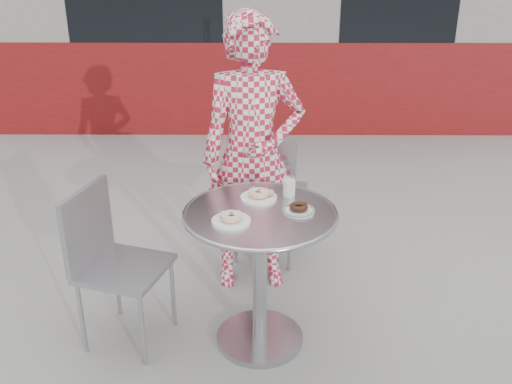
{
  "coord_description": "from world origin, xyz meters",
  "views": [
    {
      "loc": [
        -0.02,
        -2.45,
        1.97
      ],
      "look_at": [
        -0.04,
        0.12,
        0.84
      ],
      "focal_mm": 40.0,
      "sensor_mm": 36.0,
      "label": 1
    }
  ],
  "objects_px": {
    "seated_person": "(253,157)",
    "plate_checker": "(299,209)",
    "chair_left": "(126,296)",
    "milk_cup": "(289,187)",
    "plate_far": "(259,195)",
    "bistro_table": "(260,245)",
    "chair_far": "(269,218)",
    "plate_near": "(231,219)"
  },
  "relations": [
    {
      "from": "bistro_table",
      "to": "plate_far",
      "type": "relative_size",
      "value": 4.16
    },
    {
      "from": "plate_near",
      "to": "plate_checker",
      "type": "height_order",
      "value": "plate_near"
    },
    {
      "from": "chair_far",
      "to": "plate_near",
      "type": "xyz_separation_m",
      "value": [
        -0.2,
        -1.04,
        0.51
      ]
    },
    {
      "from": "milk_cup",
      "to": "chair_left",
      "type": "bearing_deg",
      "value": -169.31
    },
    {
      "from": "plate_far",
      "to": "plate_checker",
      "type": "relative_size",
      "value": 1.17
    },
    {
      "from": "plate_far",
      "to": "plate_near",
      "type": "height_order",
      "value": "plate_far"
    },
    {
      "from": "plate_checker",
      "to": "bistro_table",
      "type": "bearing_deg",
      "value": 179.48
    },
    {
      "from": "bistro_table",
      "to": "seated_person",
      "type": "height_order",
      "value": "seated_person"
    },
    {
      "from": "plate_far",
      "to": "plate_checker",
      "type": "height_order",
      "value": "plate_far"
    },
    {
      "from": "seated_person",
      "to": "milk_cup",
      "type": "distance_m",
      "value": 0.47
    },
    {
      "from": "plate_far",
      "to": "milk_cup",
      "type": "bearing_deg",
      "value": 11.87
    },
    {
      "from": "plate_near",
      "to": "plate_checker",
      "type": "xyz_separation_m",
      "value": [
        0.32,
        0.11,
        -0.01
      ]
    },
    {
      "from": "seated_person",
      "to": "plate_checker",
      "type": "distance_m",
      "value": 0.66
    },
    {
      "from": "chair_left",
      "to": "plate_near",
      "type": "xyz_separation_m",
      "value": [
        0.57,
        -0.14,
        0.53
      ]
    },
    {
      "from": "bistro_table",
      "to": "chair_far",
      "type": "height_order",
      "value": "chair_far"
    },
    {
      "from": "seated_person",
      "to": "milk_cup",
      "type": "height_order",
      "value": "seated_person"
    },
    {
      "from": "chair_left",
      "to": "seated_person",
      "type": "height_order",
      "value": "seated_person"
    },
    {
      "from": "bistro_table",
      "to": "chair_left",
      "type": "distance_m",
      "value": 0.77
    },
    {
      "from": "chair_left",
      "to": "plate_far",
      "type": "relative_size",
      "value": 4.59
    },
    {
      "from": "seated_person",
      "to": "plate_checker",
      "type": "relative_size",
      "value": 10.35
    },
    {
      "from": "plate_checker",
      "to": "plate_near",
      "type": "bearing_deg",
      "value": -160.58
    },
    {
      "from": "plate_checker",
      "to": "plate_far",
      "type": "bearing_deg",
      "value": 140.92
    },
    {
      "from": "chair_far",
      "to": "seated_person",
      "type": "relative_size",
      "value": 0.54
    },
    {
      "from": "bistro_table",
      "to": "plate_near",
      "type": "height_order",
      "value": "plate_near"
    },
    {
      "from": "plate_far",
      "to": "plate_near",
      "type": "xyz_separation_m",
      "value": [
        -0.13,
        -0.27,
        -0.0
      ]
    },
    {
      "from": "bistro_table",
      "to": "plate_checker",
      "type": "xyz_separation_m",
      "value": [
        0.19,
        -0.0,
        0.2
      ]
    },
    {
      "from": "chair_far",
      "to": "milk_cup",
      "type": "relative_size",
      "value": 8.38
    },
    {
      "from": "seated_person",
      "to": "plate_checker",
      "type": "xyz_separation_m",
      "value": [
        0.23,
        -0.62,
        -0.04
      ]
    },
    {
      "from": "chair_left",
      "to": "plate_checker",
      "type": "distance_m",
      "value": 1.03
    },
    {
      "from": "chair_left",
      "to": "plate_near",
      "type": "relative_size",
      "value": 4.64
    },
    {
      "from": "bistro_table",
      "to": "plate_near",
      "type": "distance_m",
      "value": 0.27
    },
    {
      "from": "chair_far",
      "to": "plate_near",
      "type": "relative_size",
      "value": 4.87
    },
    {
      "from": "chair_far",
      "to": "plate_checker",
      "type": "xyz_separation_m",
      "value": [
        0.12,
        -0.92,
        0.51
      ]
    },
    {
      "from": "milk_cup",
      "to": "plate_checker",
      "type": "bearing_deg",
      "value": -78.46
    },
    {
      "from": "milk_cup",
      "to": "plate_far",
      "type": "bearing_deg",
      "value": -168.13
    },
    {
      "from": "plate_near",
      "to": "plate_checker",
      "type": "distance_m",
      "value": 0.34
    },
    {
      "from": "plate_checker",
      "to": "milk_cup",
      "type": "bearing_deg",
      "value": 101.54
    },
    {
      "from": "chair_left",
      "to": "bistro_table",
      "type": "bearing_deg",
      "value": -74.56
    },
    {
      "from": "chair_left",
      "to": "plate_far",
      "type": "height_order",
      "value": "chair_left"
    },
    {
      "from": "bistro_table",
      "to": "seated_person",
      "type": "distance_m",
      "value": 0.67
    },
    {
      "from": "chair_left",
      "to": "milk_cup",
      "type": "height_order",
      "value": "milk_cup"
    },
    {
      "from": "chair_far",
      "to": "chair_left",
      "type": "xyz_separation_m",
      "value": [
        -0.77,
        -0.9,
        -0.01
      ]
    }
  ]
}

